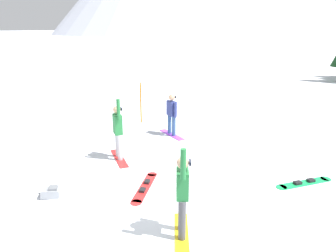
% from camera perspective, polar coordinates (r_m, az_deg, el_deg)
% --- Properties ---
extents(ground_plane, '(800.00, 800.00, 0.00)m').
position_cam_1_polar(ground_plane, '(8.10, -2.33, -13.08)').
color(ground_plane, white).
extents(snowboarder_foreground, '(0.82, 1.49, 2.01)m').
position_cam_1_polar(snowboarder_foreground, '(6.39, 2.61, -12.18)').
color(snowboarder_foreground, yellow).
rests_on(snowboarder_foreground, ground_plane).
extents(snowboarder_midground, '(1.29, 1.34, 2.05)m').
position_cam_1_polar(snowboarder_midground, '(10.16, -9.07, -0.82)').
color(snowboarder_midground, red).
rests_on(snowboarder_midground, ground_plane).
extents(snowboarder_background, '(1.38, 1.10, 1.66)m').
position_cam_1_polar(snowboarder_background, '(12.35, 0.67, 2.19)').
color(snowboarder_background, '#993FD8').
rests_on(snowboarder_background, ground_plane).
extents(loose_snowboard_near_left, '(0.64, 1.88, 0.09)m').
position_cam_1_polar(loose_snowboard_near_left, '(8.61, -4.22, -10.97)').
color(loose_snowboard_near_left, red).
rests_on(loose_snowboard_near_left, ground_plane).
extents(loose_snowboard_far_spare, '(1.51, 1.40, 0.09)m').
position_cam_1_polar(loose_snowboard_far_spare, '(9.58, 23.46, -9.41)').
color(loose_snowboard_far_spare, '#19B259').
rests_on(loose_snowboard_far_spare, ground_plane).
extents(backpack_grey, '(0.55, 0.51, 0.27)m').
position_cam_1_polar(backpack_grey, '(8.67, -20.46, -11.17)').
color(backpack_grey, gray).
rests_on(backpack_grey, ground_plane).
extents(trail_marker_pole, '(0.06, 0.06, 1.83)m').
position_cam_1_polar(trail_marker_pole, '(14.08, -4.96, 4.21)').
color(trail_marker_pole, orange).
rests_on(trail_marker_pole, ground_plane).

